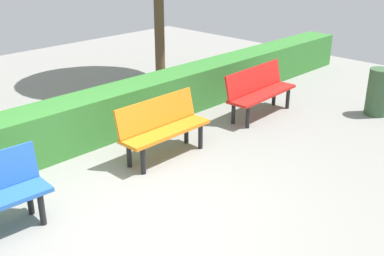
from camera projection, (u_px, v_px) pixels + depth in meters
The scene contains 5 objects.
ground_plane at pixel (135, 213), 5.47m from camera, with size 17.26×17.26×0.00m, color gray.
bench_red at pixel (259, 89), 8.28m from camera, with size 1.61×0.54×0.86m.
bench_orange at pixel (162, 125), 6.71m from camera, with size 1.44×0.48×0.86m.
hedge_row at pixel (105, 114), 7.42m from camera, with size 13.26×0.64×0.75m, color #387F33.
trash_bin at pixel (379, 92), 8.32m from camera, with size 0.41×0.41×0.84m, color #385938.
Camera 1 is at (2.89, 3.74, 3.01)m, focal length 43.66 mm.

